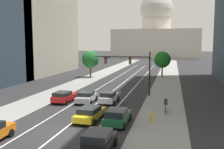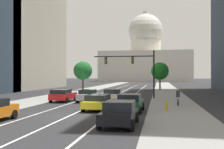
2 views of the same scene
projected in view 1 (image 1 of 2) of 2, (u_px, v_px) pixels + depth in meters
name	position (u px, v px, depth m)	size (l,w,h in m)	color
ground_plane	(132.00, 76.00, 60.73)	(400.00, 400.00, 0.00)	#2B2B2D
sidewalk_left	(92.00, 77.00, 57.78)	(4.98, 130.00, 0.01)	gray
sidewalk_right	(167.00, 80.00, 54.03)	(4.98, 130.00, 0.01)	gray
lane_stripe_left	(104.00, 85.00, 46.89)	(0.16, 90.00, 0.01)	white
lane_stripe_center	(119.00, 86.00, 46.24)	(0.16, 90.00, 0.01)	white
lane_stripe_right	(135.00, 87.00, 45.58)	(0.16, 90.00, 0.01)	white
capitol_building	(156.00, 35.00, 139.80)	(44.59, 25.81, 35.70)	beige
car_yellow	(90.00, 113.00, 25.45)	(2.28, 4.74, 1.39)	yellow
car_green	(117.00, 116.00, 24.18)	(2.18, 4.35, 1.53)	#14512D
car_red	(64.00, 96.00, 33.38)	(2.26, 4.33, 1.46)	red
car_black	(97.00, 142.00, 17.85)	(2.14, 4.41, 1.51)	black
car_white	(109.00, 97.00, 32.89)	(1.99, 4.07, 1.50)	silver
car_silver	(86.00, 97.00, 33.16)	(2.26, 4.30, 1.43)	#B2B5BA
traffic_signal_mast	(131.00, 65.00, 37.41)	(8.22, 0.39, 6.41)	black
fire_hydrant	(152.00, 117.00, 25.19)	(0.26, 0.35, 0.91)	yellow
cyclist	(166.00, 105.00, 28.48)	(0.36, 1.70, 1.72)	black
street_tree_mid_right	(162.00, 60.00, 58.24)	(3.71, 3.71, 5.80)	#51381E
street_tree_near_left	(90.00, 59.00, 57.78)	(3.84, 3.84, 5.95)	#51381E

